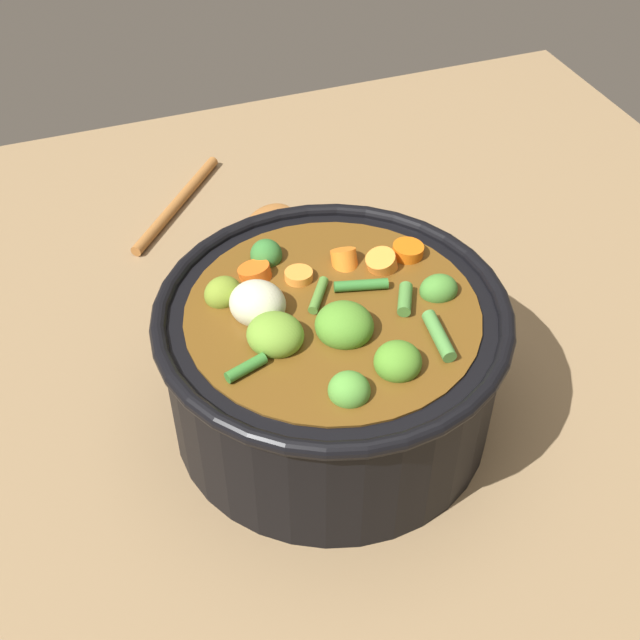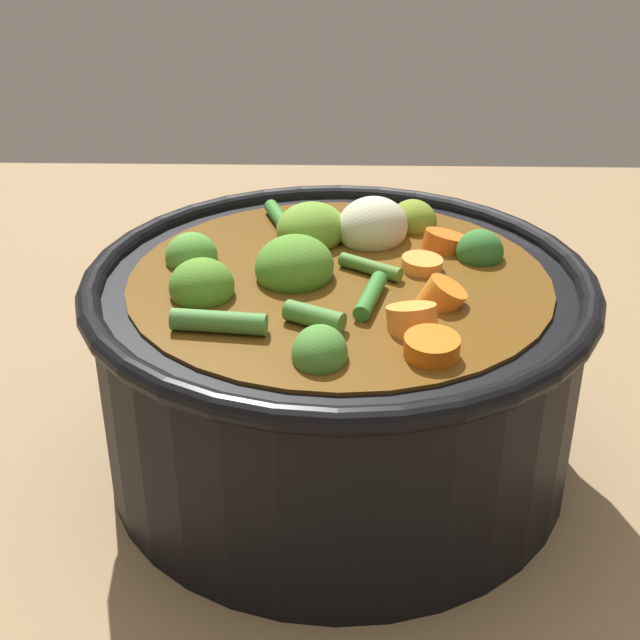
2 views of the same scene
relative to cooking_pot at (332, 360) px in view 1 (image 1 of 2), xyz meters
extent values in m
plane|color=#8C704C|center=(0.00, 0.00, -0.07)|extent=(1.10, 1.10, 0.00)
cylinder|color=black|center=(0.00, 0.00, -0.01)|extent=(0.27, 0.27, 0.12)
torus|color=black|center=(0.00, 0.00, 0.05)|extent=(0.28, 0.28, 0.01)
cylinder|color=brown|center=(0.00, 0.00, 0.00)|extent=(0.23, 0.23, 0.11)
ellipsoid|color=olive|center=(0.05, 0.02, 0.06)|extent=(0.06, 0.06, 0.03)
ellipsoid|color=#347430|center=(0.03, -0.08, 0.06)|extent=(0.03, 0.03, 0.03)
ellipsoid|color=#498833|center=(-0.09, 0.01, 0.06)|extent=(0.03, 0.03, 0.03)
ellipsoid|color=#528E2A|center=(-0.02, 0.07, 0.06)|extent=(0.04, 0.04, 0.03)
ellipsoid|color=#549838|center=(0.02, 0.08, 0.06)|extent=(0.04, 0.04, 0.03)
ellipsoid|color=#518C2B|center=(0.00, 0.02, 0.06)|extent=(0.06, 0.06, 0.03)
ellipsoid|color=olive|center=(0.07, -0.05, 0.06)|extent=(0.04, 0.04, 0.03)
cylinder|color=orange|center=(0.04, -0.06, 0.06)|extent=(0.04, 0.04, 0.02)
cylinder|color=orange|center=(-0.03, -0.05, 0.06)|extent=(0.02, 0.03, 0.03)
cylinder|color=orange|center=(0.01, -0.05, 0.06)|extent=(0.02, 0.02, 0.01)
cylinder|color=orange|center=(-0.08, -0.04, 0.06)|extent=(0.03, 0.03, 0.02)
cylinder|color=orange|center=(-0.06, -0.04, 0.06)|extent=(0.04, 0.03, 0.02)
ellipsoid|color=beige|center=(0.05, -0.02, 0.06)|extent=(0.06, 0.06, 0.04)
cylinder|color=#33772F|center=(-0.03, -0.02, 0.06)|extent=(0.04, 0.02, 0.01)
cylinder|color=#4C893D|center=(-0.06, 0.06, 0.06)|extent=(0.02, 0.05, 0.01)
cylinder|color=#508133|center=(0.01, -0.02, 0.06)|extent=(0.03, 0.04, 0.01)
cylinder|color=#4A8338|center=(-0.06, 0.01, 0.06)|extent=(0.02, 0.03, 0.01)
cylinder|color=#367A2E|center=(0.08, 0.04, 0.06)|extent=(0.03, 0.02, 0.01)
ellipsoid|color=#A2652F|center=(-0.03, -0.27, -0.06)|extent=(0.09, 0.09, 0.01)
cylinder|color=#A2652F|center=(0.06, -0.34, -0.06)|extent=(0.13, 0.15, 0.01)
camera|label=1|loc=(0.17, 0.44, 0.48)|focal=46.50mm
camera|label=2|loc=(-0.44, 0.00, 0.26)|focal=50.09mm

